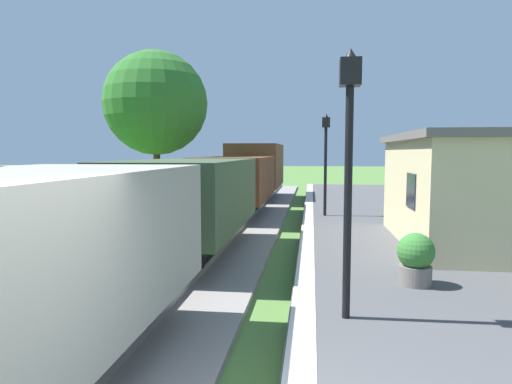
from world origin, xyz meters
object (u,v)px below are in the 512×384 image
Objects in this scene: freight_train at (222,186)px; station_hut at (468,189)px; tree_field_left at (156,103)px; potted_planter at (416,258)px; lamp_post_far at (326,146)px; lamp_post_near at (349,135)px.

freight_train is 7.26m from station_hut.
station_hut is 0.87× the size of tree_field_left.
lamp_post_far reaches higher than potted_planter.
freight_train is at bearing -147.66° from lamp_post_far.
station_hut is (6.80, -2.53, 0.17)m from freight_train.
freight_train is at bearing 159.61° from station_hut.
freight_train is 7.03× the size of lamp_post_far.
tree_field_left reaches higher than lamp_post_far.
tree_field_left is (-6.90, 1.55, 1.76)m from lamp_post_far.
lamp_post_far is (3.40, 2.15, 1.32)m from freight_train.
tree_field_left is (-6.90, 11.78, 1.76)m from lamp_post_near.
potted_planter is at bearing -81.17° from lamp_post_far.
station_hut is 4.44m from potted_planter.
tree_field_left is at bearing 133.40° from freight_train.
tree_field_left is at bearing 148.83° from station_hut.
freight_train is 7.94m from potted_planter.
station_hut is 1.57× the size of lamp_post_far.
lamp_post_far is at bearing 98.83° from potted_planter.
lamp_post_far is 7.29m from tree_field_left.
station_hut is at bearing -20.39° from freight_train.
potted_planter is 0.25× the size of lamp_post_far.
station_hut is at bearing -31.17° from tree_field_left.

